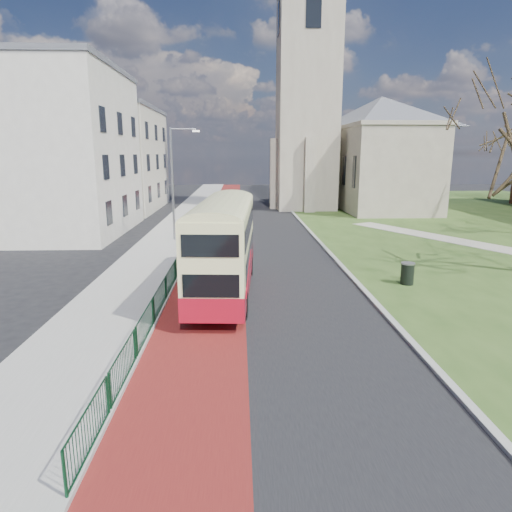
{
  "coord_description": "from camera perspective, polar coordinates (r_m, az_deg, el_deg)",
  "views": [
    {
      "loc": [
        0.28,
        -15.37,
        6.33
      ],
      "look_at": [
        1.0,
        3.84,
        2.0
      ],
      "focal_mm": 32.0,
      "sensor_mm": 36.0,
      "label": 1
    }
  ],
  "objects": [
    {
      "name": "street_block_far",
      "position": [
        55.25,
        -17.49,
        11.54
      ],
      "size": [
        10.3,
        16.3,
        11.5
      ],
      "color": "beige",
      "rests_on": "ground"
    },
    {
      "name": "litter_bin",
      "position": [
        23.57,
        18.4,
        -2.07
      ],
      "size": [
        0.88,
        0.88,
        1.08
      ],
      "rotation": [
        0.0,
        0.0,
        0.4
      ],
      "color": "black",
      "rests_on": "grass_green"
    },
    {
      "name": "ground",
      "position": [
        16.62,
        -2.98,
        -9.71
      ],
      "size": [
        160.0,
        160.0,
        0.0
      ],
      "primitive_type": "plane",
      "color": "black",
      "rests_on": "ground"
    },
    {
      "name": "streetlamp",
      "position": [
        33.73,
        -10.17,
        9.55
      ],
      "size": [
        2.13,
        0.18,
        8.0
      ],
      "color": "gray",
      "rests_on": "pavement_west"
    },
    {
      "name": "bus_lane",
      "position": [
        35.96,
        -4.47,
        2.53
      ],
      "size": [
        3.4,
        120.0,
        0.01
      ],
      "primitive_type": "cube",
      "color": "#591414",
      "rests_on": "ground"
    },
    {
      "name": "pedestrian_railing",
      "position": [
        20.47,
        -11.16,
        -3.95
      ],
      "size": [
        0.07,
        24.0,
        1.12
      ],
      "color": "#0C371E",
      "rests_on": "ground"
    },
    {
      "name": "kerb_east",
      "position": [
        38.33,
        6.63,
        3.21
      ],
      "size": [
        0.25,
        80.0,
        0.13
      ],
      "primitive_type": "cube",
      "color": "#999993",
      "rests_on": "ground"
    },
    {
      "name": "bus",
      "position": [
        20.63,
        -4.02,
        1.69
      ],
      "size": [
        2.94,
        10.2,
        4.21
      ],
      "rotation": [
        0.0,
        0.0,
        -0.06
      ],
      "color": "maroon",
      "rests_on": "ground"
    },
    {
      "name": "kerb_west",
      "position": [
        36.07,
        -7.34,
        2.59
      ],
      "size": [
        0.25,
        120.0,
        0.13
      ],
      "primitive_type": "cube",
      "color": "#999993",
      "rests_on": "ground"
    },
    {
      "name": "pavement_west",
      "position": [
        36.3,
        -10.48,
        2.54
      ],
      "size": [
        4.0,
        120.0,
        0.12
      ],
      "primitive_type": "cube",
      "color": "gray",
      "rests_on": "ground"
    },
    {
      "name": "road_carriageway",
      "position": [
        35.95,
        -0.17,
        2.56
      ],
      "size": [
        9.0,
        120.0,
        0.01
      ],
      "primitive_type": "cube",
      "color": "black",
      "rests_on": "ground"
    },
    {
      "name": "gothic_church",
      "position": [
        55.18,
        11.39,
        19.55
      ],
      "size": [
        16.38,
        18.0,
        40.0
      ],
      "color": "gray",
      "rests_on": "ground"
    },
    {
      "name": "street_block_near",
      "position": [
        40.0,
        -23.6,
        11.93
      ],
      "size": [
        10.3,
        14.3,
        13.0
      ],
      "color": "beige",
      "rests_on": "ground"
    }
  ]
}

